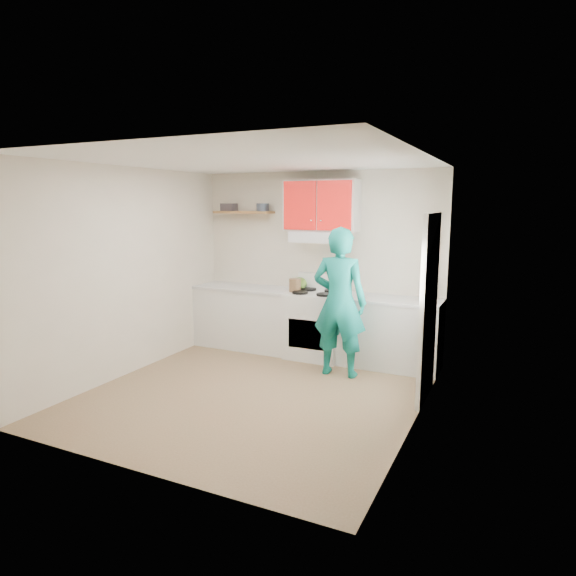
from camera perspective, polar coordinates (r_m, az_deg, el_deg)
The scene contains 21 objects.
floor at distance 5.85m, azimuth -3.71°, elevation -11.89°, with size 3.80×3.80×0.00m, color brown.
ceiling at distance 5.47m, azimuth -4.02°, elevation 14.37°, with size 3.60×3.80×0.04m, color white.
back_wall at distance 7.22m, azimuth 3.52°, elevation 2.88°, with size 3.60×0.04×2.60m, color beige.
front_wall at distance 3.99m, azimuth -17.28°, elevation -3.03°, with size 3.60×0.04×2.60m, color beige.
left_wall at distance 6.57m, azimuth -17.70°, elevation 1.78°, with size 0.04×3.80×2.60m, color beige.
right_wall at distance 4.90m, azimuth 14.84°, elevation -0.62°, with size 0.04×3.80×2.60m, color beige.
door at distance 5.64m, azimuth 15.79°, elevation -2.20°, with size 0.05×0.85×2.05m, color white.
door_glass at distance 5.57m, azimuth 15.71°, elevation 2.10°, with size 0.01×0.55×0.95m, color white.
counter_left at distance 7.55m, azimuth -4.77°, elevation -3.39°, with size 1.52×0.60×0.90m, color silver.
counter_right at distance 6.75m, azimuth 11.53°, elevation -5.12°, with size 1.32×0.60×0.90m, color silver.
stove at distance 7.03m, azimuth 3.22°, elevation -4.26°, with size 0.76×0.65×0.92m, color white.
range_hood at distance 6.94m, azimuth 3.64°, elevation 5.89°, with size 0.76×0.44×0.15m, color silver.
upper_cabinets at distance 6.98m, azimuth 3.85°, elevation 9.40°, with size 1.02×0.33×0.70m, color red.
shelf at distance 7.54m, azimuth -5.09°, elevation 8.64°, with size 0.90×0.30×0.04m, color brown.
books at distance 7.65m, azimuth -6.77°, elevation 9.17°, with size 0.22×0.16×0.11m, color #3B343B.
tin at distance 7.37m, azimuth -2.91°, elevation 9.21°, with size 0.19×0.19×0.11m, color #333D4C.
kettle at distance 7.18m, azimuth 1.33°, elevation 0.53°, with size 0.21×0.21×0.18m, color #496C1E.
crock at distance 7.02m, azimuth 0.80°, elevation 0.24°, with size 0.17×0.17×0.20m, color brown.
cutting_board at distance 6.67m, azimuth 8.15°, elevation -1.15°, with size 0.33×0.24×0.02m, color olive.
silicone_mat at distance 6.53m, azimuth 13.95°, elevation -1.63°, with size 0.29×0.24×0.01m, color red.
person at distance 6.22m, azimuth 5.91°, elevation -1.63°, with size 0.68×0.45×1.87m, color #0C7168.
Camera 1 is at (2.66, -4.75, 2.14)m, focal length 31.07 mm.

